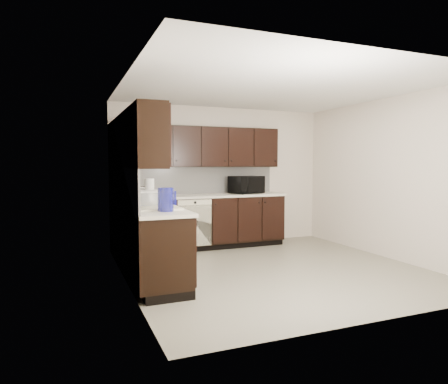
# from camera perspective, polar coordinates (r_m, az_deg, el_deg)

# --- Properties ---
(floor) EXTENTS (4.00, 4.00, 0.00)m
(floor) POSITION_cam_1_polar(r_m,az_deg,el_deg) (5.73, 7.07, -10.90)
(floor) COLOR gray
(floor) RESTS_ON ground
(ceiling) EXTENTS (4.00, 4.00, 0.00)m
(ceiling) POSITION_cam_1_polar(r_m,az_deg,el_deg) (5.63, 7.30, 14.51)
(ceiling) COLOR white
(ceiling) RESTS_ON wall_back
(wall_back) EXTENTS (4.00, 0.02, 2.50)m
(wall_back) POSITION_cam_1_polar(r_m,az_deg,el_deg) (7.35, -0.42, 2.29)
(wall_back) COLOR beige
(wall_back) RESTS_ON floor
(wall_left) EXTENTS (0.02, 4.00, 2.50)m
(wall_left) POSITION_cam_1_polar(r_m,az_deg,el_deg) (4.89, -13.76, 1.31)
(wall_left) COLOR beige
(wall_left) RESTS_ON floor
(wall_right) EXTENTS (0.02, 4.00, 2.50)m
(wall_right) POSITION_cam_1_polar(r_m,az_deg,el_deg) (6.74, 22.21, 1.84)
(wall_right) COLOR beige
(wall_right) RESTS_ON floor
(wall_front) EXTENTS (4.00, 0.02, 2.50)m
(wall_front) POSITION_cam_1_polar(r_m,az_deg,el_deg) (3.92, 21.56, 0.51)
(wall_front) COLOR beige
(wall_front) RESTS_ON floor
(lower_cabinets) EXTENTS (3.00, 2.80, 0.90)m
(lower_cabinets) POSITION_cam_1_polar(r_m,az_deg,el_deg) (6.27, -6.03, -5.72)
(lower_cabinets) COLOR black
(lower_cabinets) RESTS_ON floor
(countertop) EXTENTS (3.03, 2.83, 0.04)m
(countertop) POSITION_cam_1_polar(r_m,az_deg,el_deg) (6.20, -6.08, -1.11)
(countertop) COLOR beige
(countertop) RESTS_ON lower_cabinets
(backsplash) EXTENTS (3.00, 2.80, 0.48)m
(backsplash) POSITION_cam_1_polar(r_m,az_deg,el_deg) (6.34, -8.44, 1.34)
(backsplash) COLOR beige
(backsplash) RESTS_ON countertop
(upper_cabinets) EXTENTS (3.00, 2.80, 0.70)m
(upper_cabinets) POSITION_cam_1_polar(r_m,az_deg,el_deg) (6.25, -7.21, 6.72)
(upper_cabinets) COLOR black
(upper_cabinets) RESTS_ON wall_back
(dishwasher) EXTENTS (0.58, 0.04, 0.78)m
(dishwasher) POSITION_cam_1_polar(r_m,az_deg,el_deg) (6.62, -4.19, -4.02)
(dishwasher) COLOR beige
(dishwasher) RESTS_ON lower_cabinets
(sink) EXTENTS (0.54, 0.82, 0.42)m
(sink) POSITION_cam_1_polar(r_m,az_deg,el_deg) (4.96, -10.01, -2.87)
(sink) COLOR beige
(sink) RESTS_ON countertop
(microwave) EXTENTS (0.66, 0.54, 0.31)m
(microwave) POSITION_cam_1_polar(r_m,az_deg,el_deg) (7.22, 3.22, 1.04)
(microwave) COLOR black
(microwave) RESTS_ON countertop
(soap_bottle_a) EXTENTS (0.11, 0.11, 0.19)m
(soap_bottle_a) POSITION_cam_1_polar(r_m,az_deg,el_deg) (5.48, -9.18, -0.60)
(soap_bottle_a) COLOR gray
(soap_bottle_a) RESTS_ON countertop
(soap_bottle_b) EXTENTS (0.10, 0.10, 0.24)m
(soap_bottle_b) POSITION_cam_1_polar(r_m,az_deg,el_deg) (5.85, -13.49, -0.15)
(soap_bottle_b) COLOR gray
(soap_bottle_b) RESTS_ON countertop
(toaster_oven) EXTENTS (0.39, 0.34, 0.21)m
(toaster_oven) POSITION_cam_1_polar(r_m,az_deg,el_deg) (6.66, -13.74, 0.22)
(toaster_oven) COLOR silver
(toaster_oven) RESTS_ON countertop
(storage_bin) EXTENTS (0.50, 0.38, 0.19)m
(storage_bin) POSITION_cam_1_polar(r_m,az_deg,el_deg) (5.12, -10.82, -0.94)
(storage_bin) COLOR white
(storage_bin) RESTS_ON countertop
(blue_pitcher) EXTENTS (0.21, 0.21, 0.27)m
(blue_pitcher) POSITION_cam_1_polar(r_m,az_deg,el_deg) (4.53, -8.34, -1.06)
(blue_pitcher) COLOR navy
(blue_pitcher) RESTS_ON countertop
(teal_tumbler) EXTENTS (0.12, 0.12, 0.23)m
(teal_tumbler) POSITION_cam_1_polar(r_m,az_deg,el_deg) (6.32, -10.81, 0.16)
(teal_tumbler) COLOR #0C8571
(teal_tumbler) RESTS_ON countertop
(paper_towel_roll) EXTENTS (0.18, 0.18, 0.32)m
(paper_towel_roll) POSITION_cam_1_polar(r_m,az_deg,el_deg) (5.93, -10.63, 0.36)
(paper_towel_roll) COLOR white
(paper_towel_roll) RESTS_ON countertop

